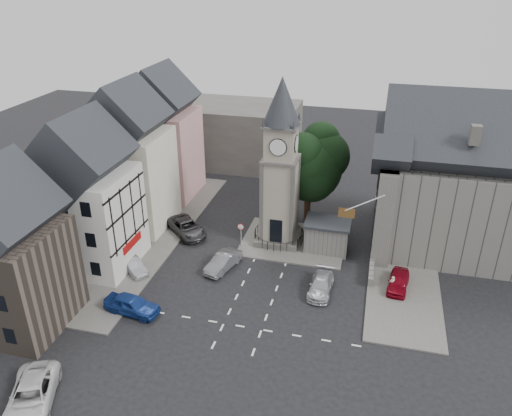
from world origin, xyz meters
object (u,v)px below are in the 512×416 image
(clock_tower, at_px, (281,165))
(car_west_blue, at_px, (132,305))
(car_east_red, at_px, (398,282))
(pedestrian, at_px, (392,284))
(stone_shelter, at_px, (327,235))

(clock_tower, height_order, car_west_blue, clock_tower)
(car_east_red, height_order, pedestrian, pedestrian)
(stone_shelter, height_order, car_east_red, stone_shelter)
(car_west_blue, distance_m, pedestrian, 21.43)
(clock_tower, distance_m, pedestrian, 14.51)
(car_west_blue, height_order, car_east_red, car_west_blue)
(pedestrian, bearing_deg, car_east_red, -158.80)
(car_east_red, bearing_deg, pedestrian, -126.41)
(clock_tower, relative_size, pedestrian, 10.89)
(clock_tower, height_order, pedestrian, clock_tower)
(clock_tower, relative_size, car_west_blue, 3.58)
(car_west_blue, xyz_separation_m, pedestrian, (19.88, 8.00, -0.03))
(stone_shelter, bearing_deg, car_east_red, -36.37)
(car_east_red, relative_size, pedestrian, 2.70)
(stone_shelter, relative_size, car_east_red, 1.07)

